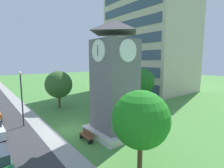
# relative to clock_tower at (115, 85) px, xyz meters

# --- Properties ---
(ground_plane) EXTENTS (160.00, 160.00, 0.00)m
(ground_plane) POSITION_rel_clock_tower_xyz_m (-3.38, -3.04, -4.74)
(ground_plane) COLOR #4C893D
(kerb_strip) EXTENTS (120.00, 1.60, 0.01)m
(kerb_strip) POSITION_rel_clock_tower_xyz_m (-3.38, -5.16, -4.74)
(kerb_strip) COLOR #9E9E99
(kerb_strip) RESTS_ON ground
(office_building) EXTENTS (17.93, 14.08, 25.60)m
(office_building) POSITION_rel_clock_tower_xyz_m (-14.76, 22.57, 8.06)
(office_building) COLOR beige
(office_building) RESTS_ON ground
(clock_tower) EXTENTS (4.62, 4.62, 10.59)m
(clock_tower) POSITION_rel_clock_tower_xyz_m (0.00, 0.00, 0.00)
(clock_tower) COLOR slate
(clock_tower) RESTS_ON ground
(park_bench) EXTENTS (1.81, 0.54, 0.88)m
(park_bench) POSITION_rel_clock_tower_xyz_m (-0.28, -2.92, -4.28)
(park_bench) COLOR brown
(park_bench) RESTS_ON ground
(street_lamp) EXTENTS (0.36, 0.36, 5.88)m
(street_lamp) POSITION_rel_clock_tower_xyz_m (-7.45, -6.56, -1.10)
(street_lamp) COLOR #333338
(street_lamp) RESTS_ON ground
(tree_near_tower) EXTENTS (3.96, 3.96, 5.48)m
(tree_near_tower) POSITION_rel_clock_tower_xyz_m (-12.21, -0.75, -1.25)
(tree_near_tower) COLOR #513823
(tree_near_tower) RESTS_ON ground
(tree_streetside) EXTENTS (3.65, 3.65, 5.20)m
(tree_streetside) POSITION_rel_clock_tower_xyz_m (5.39, -2.24, -1.37)
(tree_streetside) COLOR #513823
(tree_streetside) RESTS_ON ground
(tree_by_building) EXTENTS (4.47, 4.47, 5.84)m
(tree_by_building) POSITION_rel_clock_tower_xyz_m (-6.75, 10.85, -1.14)
(tree_by_building) COLOR #513823
(tree_by_building) RESTS_ON ground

